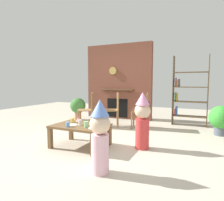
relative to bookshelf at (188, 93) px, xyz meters
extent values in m
plane|color=#BCB29E|center=(-1.51, -2.40, -0.89)|extent=(12.00, 12.00, 0.00)
cube|color=brown|center=(-2.13, 0.20, 0.31)|extent=(2.20, 0.18, 2.40)
cube|color=black|center=(-2.13, 0.10, -0.54)|extent=(0.70, 0.02, 0.60)
cube|color=brown|center=(-2.13, 0.06, 0.06)|extent=(1.10, 0.10, 0.04)
cylinder|color=tan|center=(-2.28, 0.08, 0.66)|extent=(0.24, 0.04, 0.24)
cube|color=brown|center=(-0.38, 0.00, 0.06)|extent=(0.02, 0.28, 1.90)
cube|color=brown|center=(0.50, 0.00, 0.06)|extent=(0.02, 0.28, 1.90)
cube|color=brown|center=(0.06, 0.00, -0.64)|extent=(0.86, 0.28, 0.02)
cube|color=brown|center=(0.06, 0.00, -0.24)|extent=(0.86, 0.28, 0.02)
cube|color=brown|center=(0.06, 0.00, 0.16)|extent=(0.86, 0.28, 0.02)
cube|color=brown|center=(0.06, 0.00, 0.56)|extent=(0.86, 0.28, 0.02)
cube|color=#B23333|center=(-0.32, 0.00, -0.54)|extent=(0.02, 0.20, 0.18)
cube|color=#3359A5|center=(-0.28, 0.00, -0.51)|extent=(0.04, 0.20, 0.24)
cube|color=#3F8C4C|center=(-0.31, 0.00, -0.11)|extent=(0.03, 0.20, 0.23)
cube|color=gold|center=(-0.27, 0.00, -0.12)|extent=(0.02, 0.20, 0.22)
cube|color=#8C4C99|center=(-0.31, 0.00, 0.29)|extent=(0.03, 0.20, 0.24)
cube|color=#D87F3F|center=(-0.27, 0.00, 0.27)|extent=(0.04, 0.20, 0.19)
cube|color=#4C4C51|center=(-0.23, 0.00, 0.28)|extent=(0.03, 0.20, 0.21)
cube|color=brown|center=(-1.65, -2.75, -0.50)|extent=(0.97, 0.70, 0.04)
cube|color=brown|center=(-2.09, -3.06, -0.70)|extent=(0.07, 0.07, 0.37)
cube|color=brown|center=(-1.21, -3.06, -0.70)|extent=(0.07, 0.07, 0.37)
cube|color=brown|center=(-2.09, -2.45, -0.70)|extent=(0.07, 0.07, 0.37)
cube|color=brown|center=(-1.21, -2.45, -0.70)|extent=(0.07, 0.07, 0.37)
cylinder|color=#669EE0|center=(-1.74, -3.00, -0.44)|extent=(0.06, 0.06, 0.09)
cylinder|color=#F2CC4C|center=(-1.90, -2.64, -0.44)|extent=(0.07, 0.07, 0.09)
cylinder|color=#8CD18C|center=(-1.42, -2.91, -0.43)|extent=(0.07, 0.07, 0.11)
cylinder|color=silver|center=(-1.61, -2.82, -0.43)|extent=(0.06, 0.06, 0.11)
cylinder|color=white|center=(-1.75, -2.86, -0.47)|extent=(0.18, 0.18, 0.01)
cylinder|color=white|center=(-1.28, -2.91, -0.47)|extent=(0.18, 0.18, 0.01)
cone|color=pink|center=(-1.86, -2.51, -0.44)|extent=(0.10, 0.10, 0.08)
cube|color=silver|center=(-1.47, -2.57, -0.48)|extent=(0.08, 0.14, 0.01)
cylinder|color=#EAB2C6|center=(-0.82, -3.54, -0.63)|extent=(0.23, 0.23, 0.52)
sphere|color=beige|center=(-0.82, -3.54, -0.24)|extent=(0.27, 0.27, 0.27)
cone|color=#668CE5|center=(-0.82, -3.54, -0.03)|extent=(0.24, 0.24, 0.21)
cylinder|color=#D13838|center=(-0.59, -2.39, -0.62)|extent=(0.24, 0.24, 0.54)
sphere|color=beige|center=(-0.59, -2.39, -0.21)|extent=(0.28, 0.28, 0.28)
cone|color=pink|center=(-0.59, -2.39, 0.01)|extent=(0.25, 0.25, 0.22)
cube|color=olive|center=(-2.47, -1.28, -0.45)|extent=(0.53, 0.53, 0.02)
cube|color=olive|center=(-2.30, -1.20, -0.21)|extent=(0.20, 0.38, 0.45)
cylinder|color=olive|center=(-2.71, -1.19, -0.67)|extent=(0.04, 0.04, 0.43)
cylinder|color=olive|center=(-2.56, -1.52, -0.67)|extent=(0.04, 0.04, 0.43)
cylinder|color=olive|center=(-2.38, -1.04, -0.67)|extent=(0.04, 0.04, 0.43)
cylinder|color=olive|center=(-2.23, -1.37, -0.67)|extent=(0.04, 0.04, 0.43)
cube|color=olive|center=(-1.85, -1.01, -0.45)|extent=(0.54, 0.54, 0.02)
cube|color=olive|center=(-1.68, -0.92, -0.21)|extent=(0.20, 0.37, 0.45)
cylinder|color=olive|center=(-2.09, -0.92, -0.67)|extent=(0.04, 0.04, 0.43)
cylinder|color=olive|center=(-1.93, -1.25, -0.67)|extent=(0.04, 0.04, 0.43)
cylinder|color=olive|center=(-1.76, -0.76, -0.67)|extent=(0.04, 0.04, 0.43)
cylinder|color=olive|center=(-1.60, -1.09, -0.67)|extent=(0.04, 0.04, 0.43)
cube|color=olive|center=(-1.08, -0.88, -0.45)|extent=(0.46, 0.46, 0.02)
cube|color=olive|center=(-0.90, -0.85, -0.21)|extent=(0.10, 0.40, 0.45)
cylinder|color=olive|center=(-1.29, -0.73, -0.67)|extent=(0.04, 0.04, 0.43)
cylinder|color=olive|center=(-1.23, -1.09, -0.67)|extent=(0.04, 0.04, 0.43)
cylinder|color=olive|center=(-0.94, -0.67, -0.67)|extent=(0.04, 0.04, 0.43)
cylinder|color=olive|center=(-0.87, -1.03, -0.67)|extent=(0.04, 0.04, 0.43)
cylinder|color=#4C5660|center=(0.76, -0.80, -0.80)|extent=(0.27, 0.27, 0.18)
sphere|color=green|center=(0.76, -0.80, -0.49)|extent=(0.52, 0.52, 0.52)
cylinder|color=#9E5B42|center=(-3.20, -0.58, -0.77)|extent=(0.20, 0.20, 0.24)
sphere|color=#3A7533|center=(-3.20, -0.58, -0.44)|extent=(0.48, 0.48, 0.48)
camera|label=1|loc=(0.34, -5.70, 0.29)|focal=31.27mm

